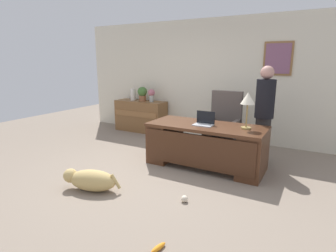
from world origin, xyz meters
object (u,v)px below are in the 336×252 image
object	(u,v)px
vase_empty	(133,94)
potted_plant	(142,93)
person_standing	(264,114)
armchair	(223,127)
desk_lamp	(248,101)
laptop	(204,122)
credenza	(141,116)
dog_toy_ball	(184,199)
vase_with_flowers	(151,94)
dog_lying	(90,180)
dog_toy_bone	(158,248)
desk	(205,144)

from	to	relation	value
vase_empty	potted_plant	distance (m)	0.30
person_standing	potted_plant	xyz separation A→B (m)	(-3.11, 0.83, 0.10)
armchair	desk_lamp	xyz separation A→B (m)	(0.62, -0.80, 0.65)
laptop	desk_lamp	distance (m)	0.78
armchair	potted_plant	size ratio (longest dim) A/B	3.35
credenza	vase_empty	world-z (taller)	vase_empty
vase_empty	dog_toy_ball	bearing A→B (deg)	-44.49
vase_with_flowers	dog_lying	bearing A→B (deg)	-72.54
laptop	dog_toy_ball	world-z (taller)	laptop
credenza	dog_toy_ball	world-z (taller)	credenza
dog_lying	laptop	distance (m)	2.02
credenza	vase_with_flowers	size ratio (longest dim) A/B	4.21
credenza	person_standing	world-z (taller)	person_standing
dog_lying	vase_empty	world-z (taller)	vase_empty
armchair	vase_empty	xyz separation A→B (m)	(-2.63, 0.63, 0.41)
person_standing	dog_toy_bone	size ratio (longest dim) A/B	8.69
desk	potted_plant	bearing A→B (deg)	146.75
laptop	armchair	bearing A→B (deg)	86.55
vase_empty	potted_plant	world-z (taller)	potted_plant
vase_with_flowers	dog_toy_bone	world-z (taller)	vase_with_flowers
potted_plant	armchair	bearing A→B (deg)	-15.12
credenza	person_standing	size ratio (longest dim) A/B	0.78
desk_lamp	credenza	bearing A→B (deg)	154.66
desk	vase_with_flowers	distance (m)	2.61
potted_plant	dog_toy_bone	size ratio (longest dim) A/B	1.84
credenza	armchair	xyz separation A→B (m)	(2.40, -0.63, 0.13)
person_standing	vase_empty	size ratio (longest dim) A/B	5.57
potted_plant	dog_lying	bearing A→B (deg)	-68.15
desk_lamp	dog_toy_bone	world-z (taller)	desk_lamp
vase_empty	dog_toy_bone	size ratio (longest dim) A/B	1.56
dog_toy_bone	armchair	bearing A→B (deg)	97.34
desk	desk_lamp	xyz separation A→B (m)	(0.64, 0.09, 0.77)
credenza	person_standing	bearing A→B (deg)	-14.64
person_standing	vase_with_flowers	distance (m)	2.96
vase_with_flowers	vase_empty	distance (m)	0.56
desk	vase_with_flowers	size ratio (longest dim) A/B	6.17
armchair	desk_lamp	bearing A→B (deg)	-52.23
person_standing	potted_plant	world-z (taller)	person_standing
dog_toy_ball	dog_toy_bone	distance (m)	0.97
person_standing	potted_plant	size ratio (longest dim) A/B	4.72
person_standing	vase_empty	bearing A→B (deg)	166.29
person_standing	vase_empty	xyz separation A→B (m)	(-3.40, 0.83, 0.06)
credenza	armchair	size ratio (longest dim) A/B	1.10
credenza	dog_toy_ball	xyz separation A→B (m)	(2.62, -2.79, -0.35)
person_standing	desk_lamp	distance (m)	0.69
person_standing	dog_lying	world-z (taller)	person_standing
dog_lying	dog_toy_ball	distance (m)	1.34
vase_with_flowers	laptop	bearing A→B (deg)	-36.96
dog_lying	dog_toy_ball	bearing A→B (deg)	14.86
dog_lying	dog_toy_bone	world-z (taller)	dog_lying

